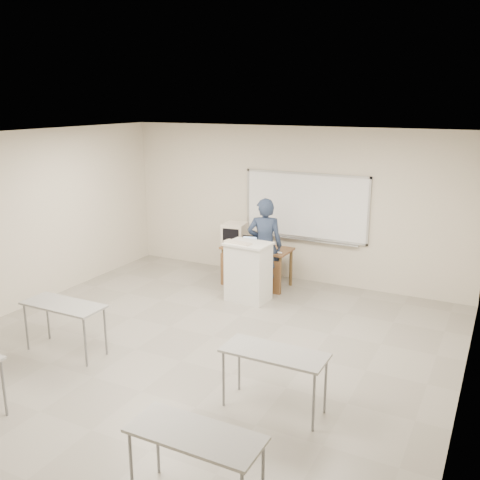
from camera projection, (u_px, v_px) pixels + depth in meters
The scene contains 10 objects.
floor at pixel (181, 361), 7.34m from camera, with size 7.00×8.00×0.01m, color gray.
whiteboard at pixel (306, 207), 10.25m from camera, with size 2.48×0.10×1.31m.
student_desks at pixel (114, 358), 6.01m from camera, with size 4.40×2.20×0.73m.
instructor_desk at pixel (254, 260), 10.13m from camera, with size 1.31×0.65×0.75m.
podium at pixel (248, 271), 9.45m from camera, with size 0.75×0.55×1.06m.
crt_monitor at pixel (235, 233), 10.47m from camera, with size 0.42×0.47×0.40m.
laptop at pixel (249, 246), 10.09m from camera, with size 0.30×0.28×0.22m.
mouse at pixel (280, 253), 9.75m from camera, with size 0.10×0.07×0.04m, color #B8BBC1.
keyboard at pixel (238, 243), 9.27m from camera, with size 0.50×0.17×0.03m, color beige.
presenter at pixel (265, 246), 9.78m from camera, with size 0.65×0.43×1.77m, color black.
Camera 1 is at (3.75, -5.58, 3.49)m, focal length 40.00 mm.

